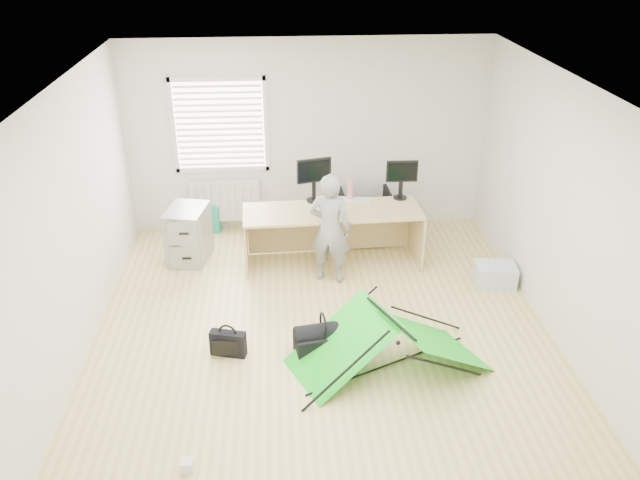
{
  "coord_description": "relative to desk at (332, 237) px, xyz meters",
  "views": [
    {
      "loc": [
        -0.43,
        -5.59,
        4.08
      ],
      "look_at": [
        0.0,
        0.4,
        0.95
      ],
      "focal_mm": 35.0,
      "sensor_mm": 36.0,
      "label": 1
    }
  ],
  "objects": [
    {
      "name": "monitor_right",
      "position": [
        0.92,
        0.31,
        0.58
      ],
      "size": [
        0.41,
        0.1,
        0.39
      ],
      "primitive_type": "cube",
      "rotation": [
        0.0,
        0.0,
        -0.02
      ],
      "color": "black",
      "rests_on": "desk"
    },
    {
      "name": "kite",
      "position": [
        0.38,
        -2.16,
        -0.09
      ],
      "size": [
        2.07,
        1.55,
        0.59
      ],
      "primitive_type": null,
      "rotation": [
        0.0,
        0.0,
        0.43
      ],
      "color": "#12C81B",
      "rests_on": "ground"
    },
    {
      "name": "filing_cabinet",
      "position": [
        -1.87,
        0.26,
        -0.02
      ],
      "size": [
        0.58,
        0.71,
        0.73
      ],
      "primitive_type": "cube",
      "rotation": [
        0.0,
        0.0,
        -0.19
      ],
      "color": "#939798",
      "rests_on": "ground"
    },
    {
      "name": "monitor_left",
      "position": [
        -0.21,
        0.31,
        0.6
      ],
      "size": [
        0.46,
        0.2,
        0.43
      ],
      "primitive_type": "cube",
      "rotation": [
        0.0,
        0.0,
        0.24
      ],
      "color": "black",
      "rests_on": "desk"
    },
    {
      "name": "thermos",
      "position": [
        0.26,
        0.32,
        0.52
      ],
      "size": [
        0.1,
        0.1,
        0.27
      ],
      "primitive_type": "cylinder",
      "rotation": [
        0.0,
        0.0,
        0.4
      ],
      "color": "#D27577",
      "rests_on": "desk"
    },
    {
      "name": "duffel_bag",
      "position": [
        -0.26,
        -1.89,
        -0.26
      ],
      "size": [
        0.63,
        0.39,
        0.26
      ],
      "primitive_type": "cube",
      "rotation": [
        0.0,
        0.0,
        0.17
      ],
      "color": "black",
      "rests_on": "ground"
    },
    {
      "name": "ground",
      "position": [
        -0.24,
        -1.55,
        -0.38
      ],
      "size": [
        5.5,
        5.5,
        0.0
      ],
      "primitive_type": "plane",
      "color": "#D3BB70",
      "rests_on": "ground"
    },
    {
      "name": "window",
      "position": [
        -1.44,
        1.16,
        1.17
      ],
      "size": [
        1.2,
        0.06,
        1.2
      ],
      "primitive_type": "cube",
      "color": "silver",
      "rests_on": "back_wall"
    },
    {
      "name": "tote_bag",
      "position": [
        -1.69,
        1.08,
        -0.19
      ],
      "size": [
        0.36,
        0.21,
        0.4
      ],
      "primitive_type": "cube",
      "rotation": [
        0.0,
        0.0,
        -0.2
      ],
      "color": "#209679",
      "rests_on": "ground"
    },
    {
      "name": "person",
      "position": [
        -0.07,
        -0.4,
        0.33
      ],
      "size": [
        0.6,
        0.49,
        1.42
      ],
      "primitive_type": "imported",
      "rotation": [
        0.0,
        0.0,
        2.82
      ],
      "color": "gray",
      "rests_on": "ground"
    },
    {
      "name": "keyboard",
      "position": [
        0.31,
        0.28,
        0.39
      ],
      "size": [
        0.47,
        0.23,
        0.02
      ],
      "primitive_type": "cube",
      "rotation": [
        0.0,
        0.0,
        -0.19
      ],
      "color": "beige",
      "rests_on": "desk"
    },
    {
      "name": "radiator",
      "position": [
        -1.44,
        1.12,
        0.07
      ],
      "size": [
        1.0,
        0.12,
        0.6
      ],
      "primitive_type": "cube",
      "color": "silver",
      "rests_on": "back_wall"
    },
    {
      "name": "office_chair",
      "position": [
        0.55,
        0.79,
        -0.05
      ],
      "size": [
        0.73,
        0.75,
        0.66
      ],
      "primitive_type": "imported",
      "rotation": [
        0.0,
        0.0,
        3.17
      ],
      "color": "black",
      "rests_on": "ground"
    },
    {
      "name": "laptop_bag",
      "position": [
        -1.25,
        -1.85,
        -0.24
      ],
      "size": [
        0.39,
        0.2,
        0.28
      ],
      "primitive_type": "cube",
      "rotation": [
        0.0,
        0.0,
        -0.26
      ],
      "color": "black",
      "rests_on": "ground"
    },
    {
      "name": "storage_crate",
      "position": [
        1.97,
        -0.68,
        -0.25
      ],
      "size": [
        0.52,
        0.39,
        0.27
      ],
      "primitive_type": "cube",
      "rotation": [
        0.0,
        0.0,
        -0.11
      ],
      "color": "silver",
      "rests_on": "ground"
    },
    {
      "name": "back_wall",
      "position": [
        -0.24,
        1.2,
        0.97
      ],
      "size": [
        5.0,
        0.02,
        2.7
      ],
      "primitive_type": "cube",
      "color": "silver",
      "rests_on": "ground"
    },
    {
      "name": "white_box",
      "position": [
        -1.5,
        -3.37,
        -0.33
      ],
      "size": [
        0.11,
        0.11,
        0.1
      ],
      "primitive_type": "cube",
      "rotation": [
        0.0,
        0.0,
        -0.04
      ],
      "color": "silver",
      "rests_on": "ground"
    },
    {
      "name": "desk",
      "position": [
        0.0,
        0.0,
        0.0
      ],
      "size": [
        2.28,
        0.8,
        0.77
      ],
      "primitive_type": "cube",
      "rotation": [
        0.0,
        0.0,
        0.03
      ],
      "color": "tan",
      "rests_on": "ground"
    }
  ]
}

